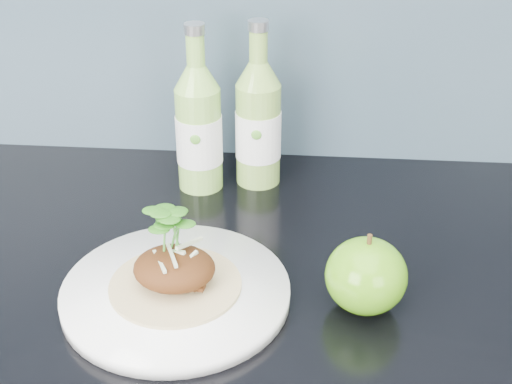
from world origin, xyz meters
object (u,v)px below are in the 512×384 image
Objects in this scene: cider_bottle_left at (199,128)px; cider_bottle_right at (258,124)px; dinner_plate at (176,292)px; green_apple at (366,276)px.

cider_bottle_left and cider_bottle_right have the same top height.
dinner_plate is 0.29m from cider_bottle_right.
cider_bottle_left is at bearing 130.37° from green_apple.
dinner_plate is 1.10× the size of cider_bottle_right.
green_apple is 0.32m from cider_bottle_left.
cider_bottle_left reaches higher than green_apple.
green_apple is (0.20, 0.00, 0.03)m from dinner_plate.
dinner_plate is 0.26m from cider_bottle_left.
cider_bottle_right is at bearing 76.18° from dinner_plate.
cider_bottle_left reaches higher than dinner_plate.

